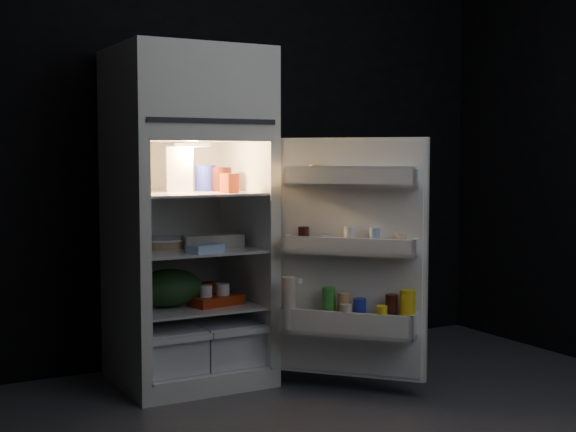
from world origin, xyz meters
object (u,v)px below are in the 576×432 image
egg_carton (213,241)px  yogurt_tray (216,300)px  refrigerator (186,205)px  fridge_door (351,262)px  milk_jug (179,169)px

egg_carton → yogurt_tray: bearing=-93.6°
refrigerator → yogurt_tray: bearing=-54.4°
fridge_door → yogurt_tray: size_ratio=4.41×
fridge_door → milk_jug: bearing=135.4°
egg_carton → yogurt_tray: 0.32m
yogurt_tray → milk_jug: bearing=119.4°
yogurt_tray → fridge_door: bearing=-57.0°
milk_jug → egg_carton: milk_jug is taller
fridge_door → yogurt_tray: fridge_door is taller
yogurt_tray → egg_carton: bearing=65.9°
refrigerator → fridge_door: 0.95m
fridge_door → yogurt_tray: bearing=136.2°
fridge_door → egg_carton: (-0.51, 0.57, 0.08)m
refrigerator → yogurt_tray: refrigerator is taller
refrigerator → milk_jug: size_ratio=7.42×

